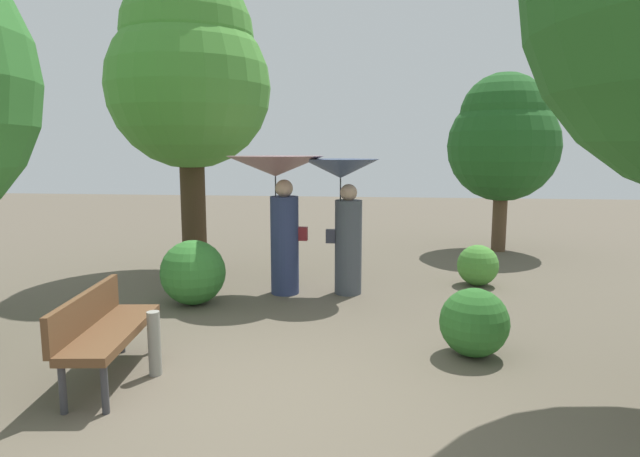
% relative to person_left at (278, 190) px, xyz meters
% --- Properties ---
extents(ground_plane, '(40.00, 40.00, 0.00)m').
position_rel_person_left_xyz_m(ground_plane, '(0.55, -3.41, -1.54)').
color(ground_plane, brown).
extents(person_left, '(1.42, 1.42, 2.04)m').
position_rel_person_left_xyz_m(person_left, '(0.00, 0.00, 0.00)').
color(person_left, navy).
rests_on(person_left, ground).
extents(person_right, '(1.12, 1.12, 1.99)m').
position_rel_person_left_xyz_m(person_right, '(0.95, 0.11, -0.14)').
color(person_right, '#474C56').
rests_on(person_right, ground).
extents(park_bench, '(0.68, 1.55, 0.83)m').
position_rel_person_left_xyz_m(park_bench, '(-1.03, -3.18, -1.03)').
color(park_bench, '#38383D').
rests_on(park_bench, ground).
extents(tree_mid_left, '(2.72, 2.72, 5.10)m').
position_rel_person_left_xyz_m(tree_mid_left, '(-1.74, 1.22, 1.88)').
color(tree_mid_left, '#42301E').
rests_on(tree_mid_left, ground).
extents(tree_mid_right, '(2.27, 2.27, 3.69)m').
position_rel_person_left_xyz_m(tree_mid_right, '(3.96, 3.87, 0.84)').
color(tree_mid_right, brown).
rests_on(tree_mid_right, ground).
extents(bush_path_left, '(0.90, 0.90, 0.90)m').
position_rel_person_left_xyz_m(bush_path_left, '(-1.07, -0.70, -1.09)').
color(bush_path_left, '#387F33').
rests_on(bush_path_left, ground).
extents(bush_path_right, '(0.71, 0.71, 0.71)m').
position_rel_person_left_xyz_m(bush_path_right, '(2.48, -2.19, -1.18)').
color(bush_path_right, '#2D6B28').
rests_on(bush_path_right, ground).
extents(bush_behind_bench, '(0.65, 0.65, 0.65)m').
position_rel_person_left_xyz_m(bush_behind_bench, '(3.02, 0.83, -1.22)').
color(bush_behind_bench, '#4C9338').
rests_on(bush_behind_bench, ground).
extents(path_marker_post, '(0.12, 0.12, 0.62)m').
position_rel_person_left_xyz_m(path_marker_post, '(-0.61, -3.04, -1.23)').
color(path_marker_post, gray).
rests_on(path_marker_post, ground).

